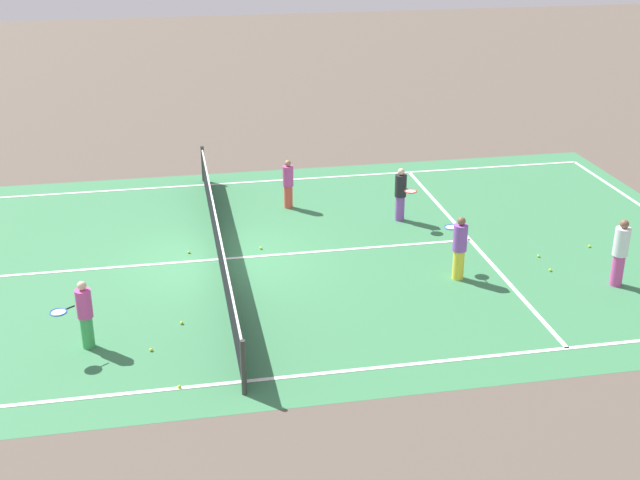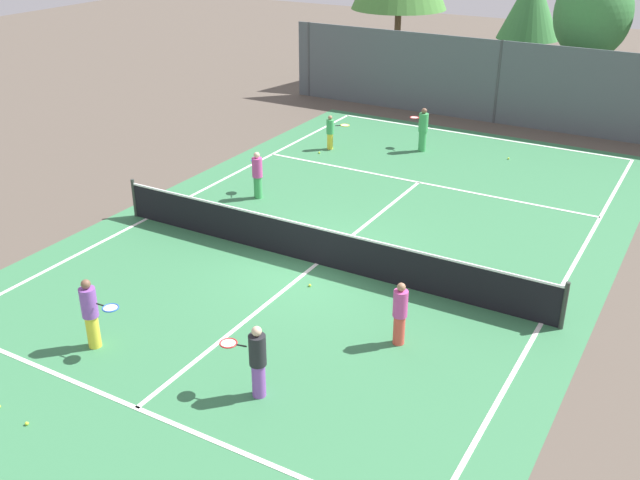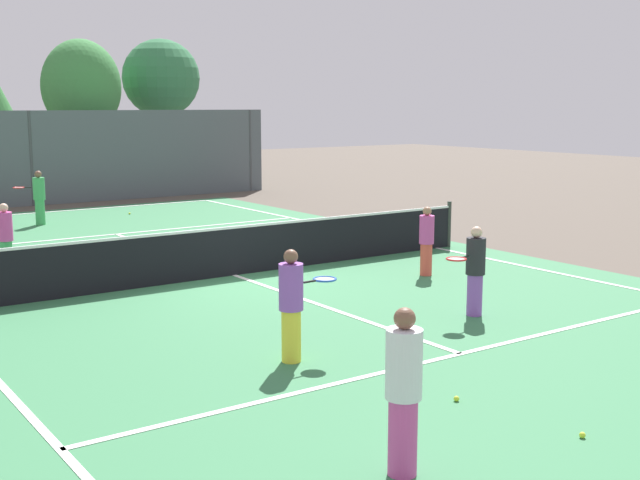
# 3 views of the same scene
# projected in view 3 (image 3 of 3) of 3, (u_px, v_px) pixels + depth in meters

# --- Properties ---
(ground_plane) EXTENTS (80.00, 80.00, 0.00)m
(ground_plane) POSITION_uv_depth(u_px,v_px,m) (234.00, 275.00, 16.36)
(ground_plane) COLOR brown
(court_surface) EXTENTS (13.00, 25.00, 0.01)m
(court_surface) POSITION_uv_depth(u_px,v_px,m) (234.00, 275.00, 16.36)
(court_surface) COLOR #387A4C
(court_surface) RESTS_ON ground_plane
(tennis_net) EXTENTS (11.90, 0.10, 1.10)m
(tennis_net) POSITION_uv_depth(u_px,v_px,m) (234.00, 250.00, 16.28)
(tennis_net) COLOR #333833
(tennis_net) RESTS_ON ground_plane
(perimeter_fence) EXTENTS (18.00, 0.12, 3.20)m
(perimeter_fence) POSITION_uv_depth(u_px,v_px,m) (31.00, 158.00, 27.43)
(perimeter_fence) COLOR #515B60
(perimeter_fence) RESTS_ON ground_plane
(tree_2) EXTENTS (3.13, 3.13, 6.02)m
(tree_2) POSITION_uv_depth(u_px,v_px,m) (161.00, 80.00, 33.06)
(tree_2) COLOR brown
(tree_2) RESTS_ON ground_plane
(tree_3) EXTENTS (2.93, 3.01, 5.82)m
(tree_3) POSITION_uv_depth(u_px,v_px,m) (81.00, 87.00, 30.57)
(tree_3) COLOR brown
(tree_3) RESTS_ON ground_plane
(player_1) EXTENTS (0.90, 0.36, 1.52)m
(player_1) POSITION_uv_depth(u_px,v_px,m) (292.00, 304.00, 10.76)
(player_1) COLOR yellow
(player_1) RESTS_ON ground_plane
(player_2) EXTENTS (0.90, 0.47, 1.46)m
(player_2) POSITION_uv_depth(u_px,v_px,m) (475.00, 270.00, 13.13)
(player_2) COLOR purple
(player_2) RESTS_ON ground_plane
(player_3) EXTENTS (0.30, 0.30, 1.39)m
(player_3) POSITION_uv_depth(u_px,v_px,m) (427.00, 240.00, 16.26)
(player_3) COLOR #E54C3F
(player_3) RESTS_ON ground_plane
(player_4) EXTENTS (0.34, 0.34, 1.59)m
(player_4) POSITION_uv_depth(u_px,v_px,m) (403.00, 390.00, 7.42)
(player_4) COLOR #D14799
(player_4) RESTS_ON ground_plane
(player_5) EXTENTS (0.72, 0.83, 1.43)m
(player_5) POSITION_uv_depth(u_px,v_px,m) (5.00, 237.00, 16.47)
(player_5) COLOR #3FA559
(player_5) RESTS_ON ground_plane
(player_6) EXTENTS (0.87, 0.70, 1.55)m
(player_6) POSITION_uv_depth(u_px,v_px,m) (39.00, 197.00, 23.14)
(player_6) COLOR #3FA559
(player_6) RESTS_ON ground_plane
(tennis_ball_0) EXTENTS (0.07, 0.07, 0.07)m
(tennis_ball_0) POSITION_uv_depth(u_px,v_px,m) (280.00, 281.00, 15.73)
(tennis_ball_0) COLOR #CCE533
(tennis_ball_0) RESTS_ON ground_plane
(tennis_ball_1) EXTENTS (0.07, 0.07, 0.07)m
(tennis_ball_1) POSITION_uv_depth(u_px,v_px,m) (2.00, 285.00, 15.38)
(tennis_ball_1) COLOR #CCE533
(tennis_ball_1) RESTS_ON ground_plane
(tennis_ball_2) EXTENTS (0.07, 0.07, 0.07)m
(tennis_ball_2) POSITION_uv_depth(u_px,v_px,m) (239.00, 265.00, 17.21)
(tennis_ball_2) COLOR #CCE533
(tennis_ball_2) RESTS_ON ground_plane
(tennis_ball_3) EXTENTS (0.07, 0.07, 0.07)m
(tennis_ball_3) POSITION_uv_depth(u_px,v_px,m) (456.00, 399.00, 9.41)
(tennis_ball_3) COLOR #CCE533
(tennis_ball_3) RESTS_ON ground_plane
(tennis_ball_5) EXTENTS (0.07, 0.07, 0.07)m
(tennis_ball_5) POSITION_uv_depth(u_px,v_px,m) (130.00, 213.00, 25.44)
(tennis_ball_5) COLOR #CCE533
(tennis_ball_5) RESTS_ON ground_plane
(tennis_ball_6) EXTENTS (0.07, 0.07, 0.07)m
(tennis_ball_6) POSITION_uv_depth(u_px,v_px,m) (64.00, 284.00, 15.43)
(tennis_ball_6) COLOR #CCE533
(tennis_ball_6) RESTS_ON ground_plane
(tennis_ball_8) EXTENTS (0.07, 0.07, 0.07)m
(tennis_ball_8) POSITION_uv_depth(u_px,v_px,m) (399.00, 412.00, 9.01)
(tennis_ball_8) COLOR #CCE533
(tennis_ball_8) RESTS_ON ground_plane
(tennis_ball_9) EXTENTS (0.07, 0.07, 0.07)m
(tennis_ball_9) POSITION_uv_depth(u_px,v_px,m) (582.00, 435.00, 8.37)
(tennis_ball_9) COLOR #CCE533
(tennis_ball_9) RESTS_ON ground_plane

